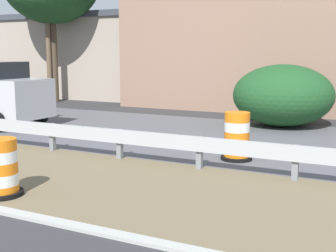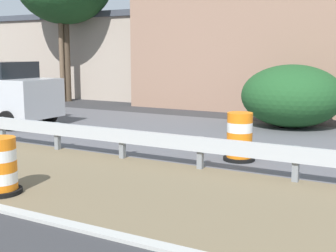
% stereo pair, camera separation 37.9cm
% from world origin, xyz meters
% --- Properties ---
extents(traffic_barrel_close, '(0.73, 0.73, 1.11)m').
position_xyz_m(traffic_barrel_close, '(3.69, 8.41, 0.50)').
color(traffic_barrel_close, orange).
rests_on(traffic_barrel_close, ground).
extents(traffic_barrel_mid, '(0.70, 0.70, 1.01)m').
position_xyz_m(traffic_barrel_mid, '(-0.68, 11.24, 0.45)').
color(traffic_barrel_mid, orange).
rests_on(traffic_barrel_mid, ground).
extents(roadside_shop_near, '(9.06, 12.15, 6.35)m').
position_xyz_m(roadside_shop_near, '(15.74, 10.63, 3.18)').
color(roadside_shop_near, '#93705B').
rests_on(roadside_shop_near, ground).
extents(roadside_shop_far, '(6.35, 15.66, 4.54)m').
position_xyz_m(roadside_shop_far, '(15.71, 24.80, 2.28)').
color(roadside_shop_far, '#AD9E8E').
rests_on(roadside_shop_far, ground).
extents(utility_pole_mid, '(0.24, 1.80, 7.52)m').
position_xyz_m(utility_pole_mid, '(11.34, 20.59, 3.91)').
color(utility_pole_mid, brown).
rests_on(utility_pole_mid, ground).
extents(bush_roadside, '(3.35, 3.35, 2.08)m').
position_xyz_m(bush_roadside, '(9.06, 8.52, 1.04)').
color(bush_roadside, '#1E4C23').
rests_on(bush_roadside, ground).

